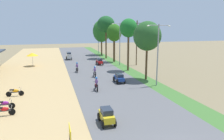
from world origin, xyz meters
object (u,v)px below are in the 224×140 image
object	(u,v)px
median_tree_nearest	(147,36)
car_sedan_red	(100,61)
street_signboard	(70,134)
utility_pole_near	(137,42)
median_tree_third	(114,33)
streetlamp_mid	(120,41)
car_van_silver	(69,55)
median_tree_fourth	(106,24)
car_sedan_blue	(119,78)
median_tree_fifth	(101,31)
parked_motorbike_second	(4,104)
motorbike_ahead_second	(96,84)
streetlamp_far	(98,36)
median_tree_second	(129,29)
streetlamp_near	(158,51)
parked_motorbike_third	(15,92)
motorbike_ahead_fourth	(77,68)
parked_motorbike_nearest	(4,110)
motorbike_ahead_third	(95,72)
car_hatchback_yellow	(107,115)
vendor_umbrella	(32,54)

from	to	relation	value
median_tree_nearest	car_sedan_red	distance (m)	14.92
street_signboard	utility_pole_near	bearing A→B (deg)	60.60
median_tree_third	streetlamp_mid	size ratio (longest dim) A/B	0.98
median_tree_nearest	car_van_silver	xyz separation A→B (m)	(-9.06, 21.98, -5.08)
median_tree_fourth	car_sedan_blue	bearing A→B (deg)	-99.75
median_tree_third	median_tree_fifth	distance (m)	12.07
median_tree_nearest	median_tree_fifth	distance (m)	28.35
parked_motorbike_second	median_tree_fourth	size ratio (longest dim) A/B	0.18
median_tree_nearest	motorbike_ahead_second	distance (m)	10.10
streetlamp_far	car_sedan_blue	distance (m)	33.19
utility_pole_near	street_signboard	bearing A→B (deg)	-119.40
streetlamp_far	parked_motorbike_second	bearing A→B (deg)	-113.49
parked_motorbike_second	car_van_silver	xyz separation A→B (m)	(7.88, 28.96, 0.47)
median_tree_second	streetlamp_far	distance (m)	25.32
median_tree_fifth	streetlamp_near	size ratio (longest dim) A/B	1.19
street_signboard	car_van_silver	xyz separation A→B (m)	(2.75, 37.09, -0.08)
median_tree_fifth	motorbike_ahead_second	size ratio (longest dim) A/B	5.06
median_tree_fifth	parked_motorbike_third	bearing A→B (deg)	-117.91
streetlamp_mid	car_sedan_red	bearing A→B (deg)	161.11
median_tree_third	median_tree_fourth	size ratio (longest dim) A/B	0.81
median_tree_nearest	motorbike_ahead_fourth	bearing A→B (deg)	140.01
parked_motorbike_nearest	median_tree_third	xyz separation A→B (m)	(16.72, 24.82, 5.56)
parked_motorbike_second	median_tree_fifth	bearing A→B (deg)	64.30
street_signboard	motorbike_ahead_third	bearing A→B (deg)	74.58
street_signboard	streetlamp_far	world-z (taller)	streetlamp_far
median_tree_nearest	car_hatchback_yellow	xyz separation A→B (m)	(-8.85, -12.23, -5.36)
parked_motorbike_third	median_tree_nearest	distance (m)	17.82
median_tree_second	streetlamp_near	world-z (taller)	median_tree_second
median_tree_fourth	car_hatchback_yellow	xyz separation A→B (m)	(-8.50, -34.04, -7.20)
motorbike_ahead_third	median_tree_nearest	bearing A→B (deg)	-25.94
utility_pole_near	streetlamp_mid	bearing A→B (deg)	168.22
parked_motorbike_nearest	car_sedan_red	size ratio (longest dim) A/B	0.80
motorbike_ahead_second	motorbike_ahead_third	size ratio (longest dim) A/B	1.00
median_tree_fifth	motorbike_ahead_fourth	size ratio (longest dim) A/B	5.06
motorbike_ahead_fourth	street_signboard	bearing A→B (deg)	-97.44
parked_motorbike_nearest	motorbike_ahead_second	world-z (taller)	motorbike_ahead_second
vendor_umbrella	car_sedan_blue	distance (m)	20.29
streetlamp_far	car_sedan_red	size ratio (longest dim) A/B	3.68
streetlamp_near	motorbike_ahead_fourth	bearing A→B (deg)	129.46
parked_motorbike_second	motorbike_ahead_second	distance (m)	9.71
parked_motorbike_second	car_sedan_red	world-z (taller)	car_sedan_red
streetlamp_far	motorbike_ahead_second	xyz separation A→B (m)	(-7.83, -35.43, -3.97)
vendor_umbrella	car_van_silver	xyz separation A→B (m)	(7.25, 6.51, -1.28)
median_tree_fifth	streetlamp_mid	size ratio (longest dim) A/B	1.12
utility_pole_near	motorbike_ahead_third	size ratio (longest dim) A/B	4.76
car_sedan_blue	motorbike_ahead_fourth	bearing A→B (deg)	119.48
car_sedan_blue	car_sedan_red	xyz separation A→B (m)	(0.44, 14.17, 0.00)
median_tree_fifth	streetlamp_far	world-z (taller)	median_tree_fifth
median_tree_fifth	motorbike_ahead_third	bearing A→B (deg)	-105.17
utility_pole_near	streetlamp_near	bearing A→B (deg)	-102.26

